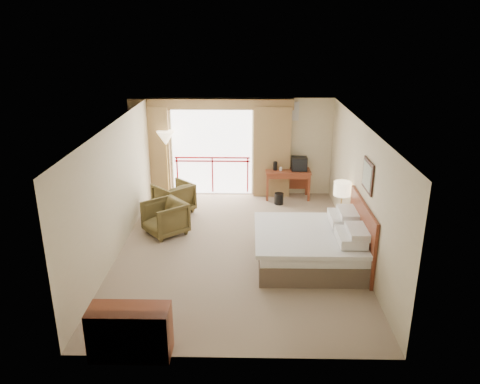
{
  "coord_description": "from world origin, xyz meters",
  "views": [
    {
      "loc": [
        0.23,
        -9.05,
        4.56
      ],
      "look_at": [
        0.04,
        0.4,
        1.15
      ],
      "focal_mm": 35.0,
      "sensor_mm": 36.0,
      "label": 1
    }
  ],
  "objects_px": {
    "desk": "(288,176)",
    "bed": "(312,246)",
    "armchair_far": "(174,212)",
    "dresser": "(130,332)",
    "tv": "(299,164)",
    "side_table": "(163,206)",
    "armchair_near": "(166,233)",
    "table_lamp": "(342,189)",
    "wastebasket": "(279,199)",
    "floor_lamp": "(166,141)",
    "nightstand": "(340,224)"
  },
  "relations": [
    {
      "from": "armchair_far",
      "to": "dresser",
      "type": "height_order",
      "value": "dresser"
    },
    {
      "from": "table_lamp",
      "to": "armchair_far",
      "type": "bearing_deg",
      "value": 161.68
    },
    {
      "from": "wastebasket",
      "to": "floor_lamp",
      "type": "relative_size",
      "value": 0.16
    },
    {
      "from": "armchair_far",
      "to": "wastebasket",
      "type": "bearing_deg",
      "value": 147.92
    },
    {
      "from": "nightstand",
      "to": "table_lamp",
      "type": "xyz_separation_m",
      "value": [
        0.0,
        0.05,
        0.81
      ]
    },
    {
      "from": "nightstand",
      "to": "wastebasket",
      "type": "relative_size",
      "value": 1.97
    },
    {
      "from": "desk",
      "to": "armchair_far",
      "type": "distance_m",
      "value": 3.25
    },
    {
      "from": "wastebasket",
      "to": "armchair_near",
      "type": "distance_m",
      "value": 3.33
    },
    {
      "from": "desk",
      "to": "armchair_near",
      "type": "distance_m",
      "value": 3.91
    },
    {
      "from": "tv",
      "to": "side_table",
      "type": "bearing_deg",
      "value": -150.04
    },
    {
      "from": "armchair_far",
      "to": "floor_lamp",
      "type": "relative_size",
      "value": 0.46
    },
    {
      "from": "wastebasket",
      "to": "armchair_near",
      "type": "relative_size",
      "value": 0.35
    },
    {
      "from": "bed",
      "to": "table_lamp",
      "type": "bearing_deg",
      "value": 59.05
    },
    {
      "from": "side_table",
      "to": "bed",
      "type": "bearing_deg",
      "value": -32.5
    },
    {
      "from": "tv",
      "to": "side_table",
      "type": "relative_size",
      "value": 0.83
    },
    {
      "from": "dresser",
      "to": "floor_lamp",
      "type": "bearing_deg",
      "value": 91.1
    },
    {
      "from": "nightstand",
      "to": "armchair_far",
      "type": "distance_m",
      "value": 4.22
    },
    {
      "from": "bed",
      "to": "nightstand",
      "type": "relative_size",
      "value": 3.57
    },
    {
      "from": "armchair_near",
      "to": "floor_lamp",
      "type": "distance_m",
      "value": 2.91
    },
    {
      "from": "side_table",
      "to": "armchair_far",
      "type": "bearing_deg",
      "value": 69.2
    },
    {
      "from": "wastebasket",
      "to": "floor_lamp",
      "type": "xyz_separation_m",
      "value": [
        -3.04,
        0.47,
        1.45
      ]
    },
    {
      "from": "table_lamp",
      "to": "tv",
      "type": "bearing_deg",
      "value": 106.33
    },
    {
      "from": "tv",
      "to": "wastebasket",
      "type": "relative_size",
      "value": 1.37
    },
    {
      "from": "wastebasket",
      "to": "floor_lamp",
      "type": "bearing_deg",
      "value": 171.21
    },
    {
      "from": "wastebasket",
      "to": "floor_lamp",
      "type": "distance_m",
      "value": 3.4
    },
    {
      "from": "armchair_far",
      "to": "nightstand",
      "type": "bearing_deg",
      "value": 116.3
    },
    {
      "from": "floor_lamp",
      "to": "nightstand",
      "type": "bearing_deg",
      "value": -29.66
    },
    {
      "from": "tv",
      "to": "side_table",
      "type": "distance_m",
      "value": 3.86
    },
    {
      "from": "bed",
      "to": "armchair_near",
      "type": "height_order",
      "value": "bed"
    },
    {
      "from": "table_lamp",
      "to": "armchair_far",
      "type": "distance_m",
      "value": 4.34
    },
    {
      "from": "side_table",
      "to": "tv",
      "type": "bearing_deg",
      "value": 24.6
    },
    {
      "from": "bed",
      "to": "desk",
      "type": "distance_m",
      "value": 3.81
    },
    {
      "from": "nightstand",
      "to": "dresser",
      "type": "distance_m",
      "value": 5.59
    },
    {
      "from": "side_table",
      "to": "wastebasket",
      "type": "bearing_deg",
      "value": 20.85
    },
    {
      "from": "armchair_far",
      "to": "bed",
      "type": "bearing_deg",
      "value": 95.54
    },
    {
      "from": "armchair_near",
      "to": "bed",
      "type": "bearing_deg",
      "value": 27.74
    },
    {
      "from": "floor_lamp",
      "to": "bed",
      "type": "bearing_deg",
      "value": -46.78
    },
    {
      "from": "nightstand",
      "to": "desk",
      "type": "bearing_deg",
      "value": 109.64
    },
    {
      "from": "desk",
      "to": "armchair_far",
      "type": "height_order",
      "value": "desk"
    },
    {
      "from": "side_table",
      "to": "dresser",
      "type": "bearing_deg",
      "value": -85.3
    },
    {
      "from": "wastebasket",
      "to": "armchair_near",
      "type": "height_order",
      "value": "armchair_near"
    },
    {
      "from": "wastebasket",
      "to": "dresser",
      "type": "distance_m",
      "value": 6.61
    },
    {
      "from": "side_table",
      "to": "armchair_near",
      "type": "bearing_deg",
      "value": -76.52
    },
    {
      "from": "side_table",
      "to": "dresser",
      "type": "xyz_separation_m",
      "value": [
        0.41,
        -5.01,
        0.05
      ]
    },
    {
      "from": "bed",
      "to": "armchair_far",
      "type": "bearing_deg",
      "value": 140.27
    },
    {
      "from": "desk",
      "to": "tv",
      "type": "distance_m",
      "value": 0.47
    },
    {
      "from": "side_table",
      "to": "dresser",
      "type": "relative_size",
      "value": 0.43
    },
    {
      "from": "desk",
      "to": "bed",
      "type": "bearing_deg",
      "value": -90.61
    },
    {
      "from": "desk",
      "to": "dresser",
      "type": "height_order",
      "value": "desk"
    },
    {
      "from": "bed",
      "to": "floor_lamp",
      "type": "relative_size",
      "value": 1.14
    }
  ]
}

